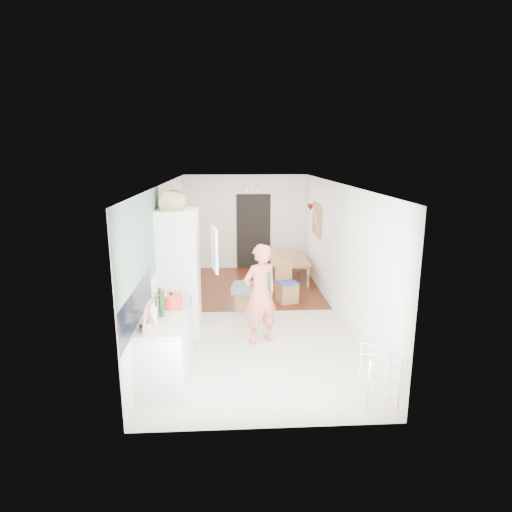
{
  "coord_description": "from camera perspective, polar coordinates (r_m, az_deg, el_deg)",
  "views": [
    {
      "loc": [
        -0.38,
        -7.73,
        3.02
      ],
      "look_at": [
        0.08,
        0.2,
        1.12
      ],
      "focal_mm": 30.0,
      "sensor_mm": 36.0,
      "label": 1
    }
  ],
  "objects": [
    {
      "name": "sage_wall_panel",
      "position": [
        5.97,
        -14.94,
        1.69
      ],
      "size": [
        0.02,
        3.0,
        1.3
      ],
      "primitive_type": "cube",
      "color": "gray",
      "rests_on": "room_shell"
    },
    {
      "name": "fridge_housing",
      "position": [
        7.27,
        -10.22,
        -2.28
      ],
      "size": [
        0.66,
        0.66,
        2.15
      ],
      "primitive_type": "cube",
      "color": "white",
      "rests_on": "room_shell"
    },
    {
      "name": "drying_rack",
      "position": [
        5.58,
        16.12,
        -15.34
      ],
      "size": [
        0.48,
        0.45,
        0.77
      ],
      "primitive_type": null,
      "rotation": [
        0.0,
        0.0,
        -0.28
      ],
      "color": "white",
      "rests_on": "floor"
    },
    {
      "name": "steel_pan",
      "position": [
        5.48,
        -14.32,
        -9.0
      ],
      "size": [
        0.19,
        0.19,
        0.09
      ],
      "primitive_type": "cylinder",
      "rotation": [
        0.0,
        0.0,
        0.03
      ],
      "color": "#B0B0B2",
      "rests_on": "worktop"
    },
    {
      "name": "floor",
      "position": [
        8.31,
        -0.46,
        -7.87
      ],
      "size": [
        3.2,
        7.0,
        0.01
      ],
      "primitive_type": "cube",
      "color": "beige",
      "rests_on": "ground"
    },
    {
      "name": "worktop",
      "position": [
        5.67,
        -12.54,
        -8.94
      ],
      "size": [
        0.62,
        0.92,
        0.06
      ],
      "primitive_type": "cube",
      "color": "beige",
      "rests_on": "room_shell"
    },
    {
      "name": "grey_drape",
      "position": [
        8.38,
        -1.72,
        -4.28
      ],
      "size": [
        0.48,
        0.48,
        0.18
      ],
      "primitive_type": "cube",
      "rotation": [
        0.0,
        0.0,
        -0.21
      ],
      "color": "slate",
      "rests_on": "stool"
    },
    {
      "name": "wall_sconce",
      "position": [
        10.53,
        7.27,
        6.42
      ],
      "size": [
        0.18,
        0.18,
        0.16
      ],
      "primitive_type": "cone",
      "color": "maroon",
      "rests_on": "room_shell"
    },
    {
      "name": "bottle_b",
      "position": [
        5.98,
        -12.71,
        -6.03
      ],
      "size": [
        0.08,
        0.08,
        0.28
      ],
      "primitive_type": "cylinder",
      "rotation": [
        0.0,
        0.0,
        0.29
      ],
      "color": "#143B1D",
      "rests_on": "worktop"
    },
    {
      "name": "room_shell",
      "position": [
        7.94,
        -0.48,
        0.57
      ],
      "size": [
        3.2,
        7.0,
        2.5
      ],
      "primitive_type": null,
      "color": "white",
      "rests_on": "ground"
    },
    {
      "name": "bottle_a",
      "position": [
        5.81,
        -12.5,
        -6.48
      ],
      "size": [
        0.08,
        0.08,
        0.3
      ],
      "primitive_type": "cylinder",
      "rotation": [
        0.0,
        0.0,
        0.13
      ],
      "color": "#143B1D",
      "rests_on": "worktop"
    },
    {
      "name": "fridge_interior",
      "position": [
        7.13,
        -7.9,
        1.42
      ],
      "size": [
        0.02,
        0.52,
        0.66
      ],
      "primitive_type": "cube",
      "color": "white",
      "rests_on": "room_shell"
    },
    {
      "name": "bread_bin",
      "position": [
        7.08,
        -11.04,
        7.02
      ],
      "size": [
        0.46,
        0.44,
        0.21
      ],
      "primitive_type": null,
      "rotation": [
        0.0,
        0.0,
        0.14
      ],
      "color": "tan",
      "rests_on": "fridge_housing"
    },
    {
      "name": "base_cabinet",
      "position": [
        5.86,
        -12.3,
        -13.1
      ],
      "size": [
        0.6,
        0.9,
        0.86
      ],
      "primitive_type": "cube",
      "color": "white",
      "rests_on": "room_shell"
    },
    {
      "name": "wood_floor_overlay",
      "position": [
        10.05,
        -0.99,
        -4.0
      ],
      "size": [
        3.2,
        3.3,
        0.01
      ],
      "primitive_type": "cube",
      "color": "#5B1D10",
      "rests_on": "room_shell"
    },
    {
      "name": "chopping_boards",
      "position": [
        5.42,
        -14.34,
        -7.81
      ],
      "size": [
        0.08,
        0.26,
        0.34
      ],
      "primitive_type": null,
      "rotation": [
        0.0,
        0.0,
        0.16
      ],
      "color": "tan",
      "rests_on": "worktop"
    },
    {
      "name": "dining_chair",
      "position": [
        8.86,
        4.18,
        -3.49
      ],
      "size": [
        0.47,
        0.47,
        0.89
      ],
      "primitive_type": null,
      "rotation": [
        0.0,
        0.0,
        0.31
      ],
      "color": "#A7824A",
      "rests_on": "floor"
    },
    {
      "name": "fridge_door",
      "position": [
        6.81,
        -5.58,
        0.93
      ],
      "size": [
        0.14,
        0.56,
        0.7
      ],
      "primitive_type": "cube",
      "rotation": [
        0.0,
        0.0,
        -1.4
      ],
      "color": "white",
      "rests_on": "room_shell"
    },
    {
      "name": "pepper_mill_front",
      "position": [
        5.98,
        -13.0,
        -6.36
      ],
      "size": [
        0.06,
        0.06,
        0.22
      ],
      "primitive_type": "cylinder",
      "rotation": [
        0.0,
        0.0,
        -0.1
      ],
      "color": "tan",
      "rests_on": "worktop"
    },
    {
      "name": "held_bottle",
      "position": [
        6.65,
        1.77,
        -3.2
      ],
      "size": [
        0.05,
        0.05,
        0.24
      ],
      "primitive_type": "cylinder",
      "color": "#143B1D",
      "rests_on": "person"
    },
    {
      "name": "tile_splashback",
      "position": [
        5.64,
        -15.55,
        -6.44
      ],
      "size": [
        0.02,
        1.9,
        0.5
      ],
      "primitive_type": "cube",
      "color": "black",
      "rests_on": "room_shell"
    },
    {
      "name": "cooker_top",
      "position": [
        6.36,
        -11.49,
        -6.29
      ],
      "size": [
        0.6,
        0.6,
        0.04
      ],
      "primitive_type": "cube",
      "color": "#B0B0B2",
      "rests_on": "room_shell"
    },
    {
      "name": "dining_table",
      "position": [
        10.48,
        4.46,
        -1.97
      ],
      "size": [
        0.77,
        1.37,
        0.48
      ],
      "primitive_type": "imported",
      "rotation": [
        0.0,
        0.0,
        1.56
      ],
      "color": "#A7824A",
      "rests_on": "floor"
    },
    {
      "name": "range_cooker",
      "position": [
        6.53,
        -11.3,
        -10.1
      ],
      "size": [
        0.6,
        0.6,
        0.88
      ],
      "primitive_type": "cube",
      "color": "white",
      "rests_on": "room_shell"
    },
    {
      "name": "bottle_c",
      "position": [
        5.6,
        -13.51,
        -7.74
      ],
      "size": [
        0.1,
        0.1,
        0.22
      ],
      "primitive_type": "cylinder",
      "rotation": [
        0.0,
        0.0,
        -0.15
      ],
      "color": "silver",
      "rests_on": "worktop"
    },
    {
      "name": "person",
      "position": [
        6.87,
        0.56,
        -3.91
      ],
      "size": [
        0.84,
        0.73,
        1.94
      ],
      "primitive_type": "imported",
      "rotation": [
        0.0,
        0.0,
        3.61
      ],
      "color": "#D96C5B",
      "rests_on": "floor"
    },
    {
      "name": "pinboard_frame",
      "position": [
        9.93,
        8.05,
        4.81
      ],
      "size": [
        0.0,
        0.94,
        0.74
      ],
      "primitive_type": "cube",
      "color": "#A7824A",
      "rests_on": "room_shell"
    },
    {
      "name": "pinboard",
      "position": [
        9.93,
        8.14,
        4.81
      ],
      "size": [
        0.03,
        0.9,
        0.7
      ],
      "primitive_type": "cube",
      "color": "tan",
      "rests_on": "room_shell"
    },
    {
      "name": "stool",
      "position": [
        8.47,
        -1.66,
        -6.07
      ],
      "size": [
        0.33,
        0.33,
        0.38
      ],
      "primitive_type": null,
      "rotation": [
        0.0,
        0.0,
        -0.15
      ],
      "color": "#A7824A",
      "rests_on": "floor"
    },
    {
      "name": "doorway_recess",
      "position": [
        11.4,
        -0.34,
        3.25
      ],
      "size": [
        0.9,
        0.04,
        2.0
      ],
      "primitive_type": "cube",
      "color": "black",
      "rests_on": "room_shell"
    },
    {
      "name": "pepper_mill_back",
      "position": [
        6.12,
        -12.03,
        -5.79
      ],
      "size": [
        0.08,
        0.08,
        0.23
      ],
      "primitive_type": "cylinder",
      "rotation": [
        0.0,
        0.0,
        -0.26
      ],
      "color": "tan",
      "rests_on": "worktop"
    },
    {
      "name": "red_casserole",
      "position": [
        6.15,
        -11.22,
        -5.87
      ],
      "size": [
        0.35,
        0.35,
        0.18
      ],
      "primitive_type": "cylinder",
      "rotation": [
        0.0,
        0.0,
        0.14
      ],
      "color": "red",
      "rests_on": "cooker_top"
    }
  ]
}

